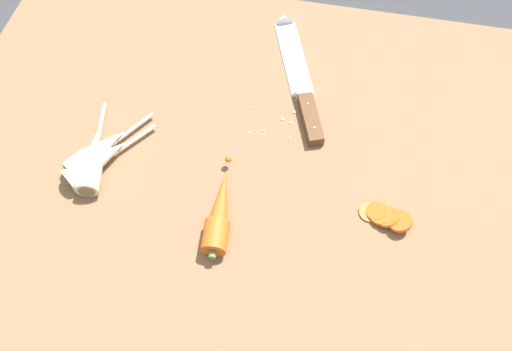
{
  "coord_description": "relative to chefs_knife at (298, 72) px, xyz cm",
  "views": [
    {
      "loc": [
        8.99,
        -47.09,
        79.13
      ],
      "look_at": [
        0.0,
        -2.0,
        1.5
      ],
      "focal_mm": 36.46,
      "sensor_mm": 36.0,
      "label": 1
    }
  ],
  "objects": [
    {
      "name": "whole_carrot",
      "position": [
        -7.8,
        -34.3,
        1.45
      ],
      "size": [
        5.36,
        19.18,
        4.2
      ],
      "color": "#D6601E",
      "rests_on": "ground_plane"
    },
    {
      "name": "ground_plane",
      "position": [
        -3.32,
        -23.78,
        -2.65
      ],
      "size": [
        120.0,
        90.0,
        4.0
      ],
      "primitive_type": "cube",
      "color": "brown"
    },
    {
      "name": "parsnip_mid_right",
      "position": [
        -32.12,
        -28.61,
        1.33
      ],
      "size": [
        6.35,
        19.63,
        4.0
      ],
      "color": "beige",
      "rests_on": "ground_plane"
    },
    {
      "name": "mince_crumbs",
      "position": [
        -1.11,
        -12.7,
        -0.34
      ],
      "size": [
        12.7,
        7.02,
        0.75
      ],
      "color": "beige",
      "rests_on": "ground_plane"
    },
    {
      "name": "chefs_knife",
      "position": [
        0.0,
        0.0,
        0.0
      ],
      "size": [
        15.1,
        33.75,
        4.18
      ],
      "color": "silver",
      "rests_on": "ground_plane"
    },
    {
      "name": "parsnip_mid_left",
      "position": [
        -31.93,
        -26.78,
        1.33
      ],
      "size": [
        12.08,
        16.9,
        4.0
      ],
      "color": "beige",
      "rests_on": "ground_plane"
    },
    {
      "name": "parsnip_front",
      "position": [
        -31.25,
        -28.77,
        1.33
      ],
      "size": [
        12.83,
        16.22,
        4.0
      ],
      "color": "beige",
      "rests_on": "ground_plane"
    },
    {
      "name": "carrot_slice_stack",
      "position": [
        19.43,
        -28.99,
        0.32
      ],
      "size": [
        8.82,
        5.54,
        3.26
      ],
      "color": "#D6601E",
      "rests_on": "ground_plane"
    }
  ]
}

